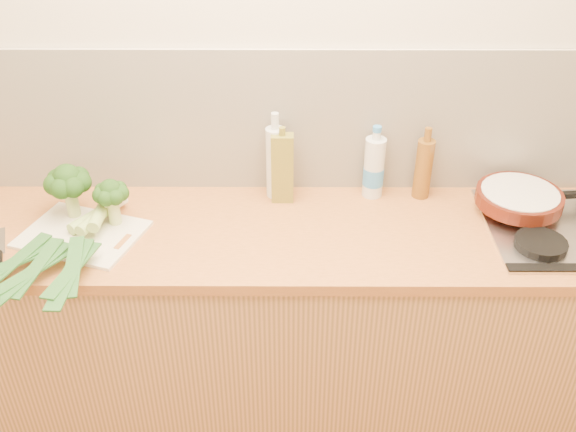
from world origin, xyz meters
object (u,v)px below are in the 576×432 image
object	(u,v)px
chefs_knife	(0,257)
chopping_board	(82,234)
skillet	(520,197)
gas_hob	(573,227)

from	to	relation	value
chefs_knife	chopping_board	bearing A→B (deg)	8.72
chopping_board	chefs_knife	distance (m)	0.27
chefs_knife	skillet	world-z (taller)	skillet
chopping_board	chefs_knife	xyz separation A→B (m)	(-0.23, -0.13, 0.00)
chefs_knife	skillet	distance (m)	1.78
gas_hob	skillet	distance (m)	0.20
chopping_board	skillet	size ratio (longest dim) A/B	0.88
gas_hob	chopping_board	size ratio (longest dim) A/B	1.49
chefs_knife	skillet	size ratio (longest dim) A/B	0.59
gas_hob	skillet	bearing A→B (deg)	145.35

